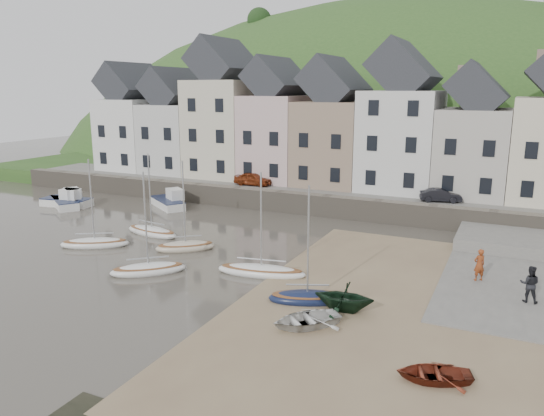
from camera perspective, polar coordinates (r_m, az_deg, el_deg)
The scene contains 24 objects.
ground at distance 30.13m, azimuth -4.94°, elevation -7.90°, with size 160.00×160.00×0.00m, color #4B453B.
quay_land at distance 58.88m, azimuth 10.92°, elevation 3.00°, with size 90.00×30.00×1.50m, color #305421.
quay_street at distance 47.86m, azimuth 7.46°, elevation 1.83°, with size 70.00×7.00×0.10m, color slate.
seawall at distance 44.75m, azimuth 6.05°, elevation 0.24°, with size 70.00×1.20×1.80m, color slate.
beach at distance 26.70m, azimuth 16.34°, elevation -11.17°, with size 18.00×26.00×0.06m, color #7E684D.
slipway at distance 33.96m, azimuth 25.29°, elevation -6.60°, with size 8.00×18.00×0.12m, color slate.
hillside at distance 91.07m, azimuth 11.86°, elevation -5.68°, with size 134.40×84.00×84.00m.
townhouse_terrace at distance 49.96m, azimuth 10.86°, elevation 8.86°, with size 61.05×8.00×13.93m.
sailboat_0 at distance 40.03m, azimuth -13.01°, elevation -2.50°, with size 4.98×2.21×6.32m.
sailboat_1 at distance 38.13m, azimuth -18.82°, elevation -3.64°, with size 4.77×3.68×6.32m.
sailboat_2 at distance 35.85m, azimuth -9.45°, elevation -4.15°, with size 4.06×3.66×6.32m.
sailboat_3 at distance 31.89m, azimuth -13.38°, elevation -6.52°, with size 4.30×4.06×6.32m.
sailboat_4 at distance 30.77m, azimuth -1.17°, elevation -6.88°, with size 5.55×2.51×6.32m.
sailboat_5 at distance 27.09m, azimuth 3.89°, elevation -9.73°, with size 4.27×2.94×6.32m.
motorboat_0 at distance 51.78m, azimuth -21.58°, elevation 0.78°, with size 5.15×4.23×1.70m.
motorboat_1 at distance 51.89m, azimuth -21.48°, elevation 0.81°, with size 4.92×2.50×1.70m.
motorboat_2 at distance 48.88m, azimuth -11.20°, elevation 0.77°, with size 5.02×4.16×1.70m.
rowboat_white at distance 24.40m, azimuth 3.75°, elevation -12.06°, with size 2.33×3.26×0.68m, color silver.
rowboat_green at distance 25.96m, azimuth 7.90°, elevation -9.55°, with size 2.49×2.89×1.52m, color black.
rowboat_red at distance 21.23m, azimuth 17.28°, elevation -16.89°, with size 1.97×2.76×0.57m, color maroon.
person_red at distance 31.60m, azimuth 21.74°, elevation -5.80°, with size 0.67×0.44×1.85m, color brown.
person_dark at distance 29.54m, azimuth 26.39°, elevation -7.47°, with size 0.93×0.72×1.91m, color black.
car_left at distance 50.04m, azimuth -2.11°, elevation 3.20°, with size 1.47×3.66×1.25m, color maroon.
car_right at distance 44.89m, azimuth 17.98°, elevation 1.34°, with size 1.16×3.31×1.09m, color black.
Camera 1 is at (14.34, -24.24, 10.71)m, focal length 34.39 mm.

